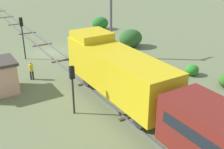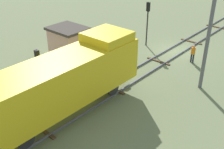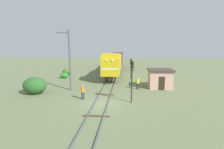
# 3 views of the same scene
# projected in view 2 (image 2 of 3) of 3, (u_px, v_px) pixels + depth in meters

# --- Properties ---
(ground_plane) EXTENTS (118.32, 118.32, 0.00)m
(ground_plane) POSITION_uv_depth(u_px,v_px,m) (176.00, 51.00, 28.25)
(ground_plane) COLOR #66704C
(railway_track) EXTENTS (2.40, 78.88, 0.16)m
(railway_track) POSITION_uv_depth(u_px,v_px,m) (176.00, 50.00, 28.22)
(railway_track) COLOR #595960
(railway_track) RESTS_ON ground
(locomotive) EXTENTS (2.90, 11.60, 4.60)m
(locomotive) POSITION_uv_depth(u_px,v_px,m) (68.00, 77.00, 17.58)
(locomotive) COLOR gold
(locomotive) RESTS_ON railway_track
(traffic_signal_near) EXTENTS (0.32, 0.34, 4.53)m
(traffic_signal_near) POSITION_uv_depth(u_px,v_px,m) (148.00, 16.00, 28.17)
(traffic_signal_near) COLOR #262628
(traffic_signal_near) RESTS_ON ground
(traffic_signal_mid) EXTENTS (0.32, 0.34, 3.62)m
(traffic_signal_mid) POSITION_uv_depth(u_px,v_px,m) (38.00, 64.00, 19.77)
(traffic_signal_mid) COLOR #262628
(traffic_signal_mid) RESTS_ON ground
(worker_near_track) EXTENTS (0.38, 0.38, 1.70)m
(worker_near_track) POSITION_uv_depth(u_px,v_px,m) (193.00, 52.00, 25.47)
(worker_near_track) COLOR #262B38
(worker_near_track) RESTS_ON ground
(worker_by_signal) EXTENTS (0.38, 0.38, 1.70)m
(worker_by_signal) POSITION_uv_depth(u_px,v_px,m) (102.00, 50.00, 25.91)
(worker_by_signal) COLOR #262B38
(worker_by_signal) RESTS_ON ground
(catenary_mast) EXTENTS (1.94, 0.28, 8.21)m
(catenary_mast) POSITION_uv_depth(u_px,v_px,m) (209.00, 35.00, 19.83)
(catenary_mast) COLOR #595960
(catenary_mast) RESTS_ON ground
(relay_hut) EXTENTS (3.50, 2.90, 2.74)m
(relay_hut) POSITION_uv_depth(u_px,v_px,m) (69.00, 41.00, 26.89)
(relay_hut) COLOR #D19E8C
(relay_hut) RESTS_ON ground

